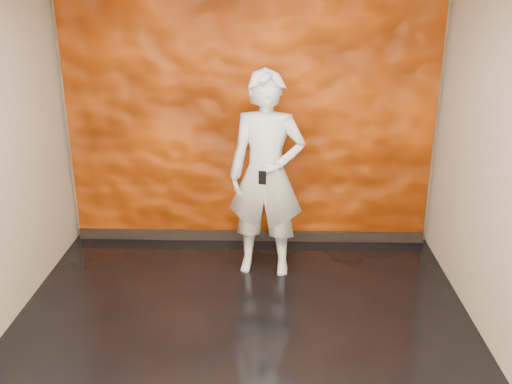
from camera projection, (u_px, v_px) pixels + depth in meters
The scene contains 5 objects.
room at pixel (240, 179), 4.21m from camera, with size 4.02×4.02×2.81m.
feature_wall at pixel (250, 121), 6.05m from camera, with size 3.90×0.06×2.75m, color #D54B08.
baseboard at pixel (250, 235), 6.48m from camera, with size 3.90×0.04×0.12m, color black.
man at pixel (267, 175), 5.50m from camera, with size 0.74×0.48×2.03m, color #A8ADBA.
phone at pixel (262, 178), 5.22m from camera, with size 0.07×0.01×0.13m, color black.
Camera 1 is at (0.24, -3.98, 2.77)m, focal length 40.00 mm.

